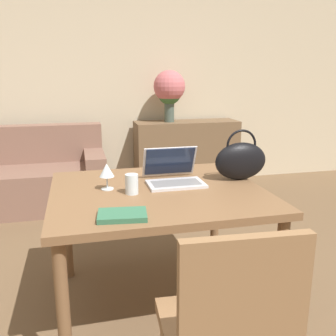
{
  "coord_description": "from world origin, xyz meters",
  "views": [
    {
      "loc": [
        -0.32,
        -1.35,
        1.36
      ],
      "look_at": [
        0.17,
        0.61,
        0.85
      ],
      "focal_mm": 40.0,
      "sensor_mm": 36.0,
      "label": 1
    }
  ],
  "objects_px": {
    "drinking_glass": "(132,184)",
    "handbag": "(241,160)",
    "laptop": "(173,173)",
    "couch": "(25,180)",
    "flower_vase": "(169,89)",
    "chair": "(229,328)",
    "wine_glass": "(107,171)"
  },
  "relations": [
    {
      "from": "laptop",
      "to": "handbag",
      "type": "bearing_deg",
      "value": -6.06
    },
    {
      "from": "couch",
      "to": "handbag",
      "type": "relative_size",
      "value": 4.98
    },
    {
      "from": "laptop",
      "to": "drinking_glass",
      "type": "bearing_deg",
      "value": -148.79
    },
    {
      "from": "couch",
      "to": "wine_glass",
      "type": "xyz_separation_m",
      "value": [
        0.7,
        -1.94,
        0.54
      ]
    },
    {
      "from": "chair",
      "to": "flower_vase",
      "type": "xyz_separation_m",
      "value": [
        0.58,
        3.18,
        0.69
      ]
    },
    {
      "from": "flower_vase",
      "to": "couch",
      "type": "bearing_deg",
      "value": -170.67
    },
    {
      "from": "drinking_glass",
      "to": "couch",
      "type": "bearing_deg",
      "value": 111.82
    },
    {
      "from": "couch",
      "to": "handbag",
      "type": "xyz_separation_m",
      "value": [
        1.5,
        -1.92,
        0.56
      ]
    },
    {
      "from": "laptop",
      "to": "handbag",
      "type": "xyz_separation_m",
      "value": [
        0.41,
        -0.04,
        0.06
      ]
    },
    {
      "from": "chair",
      "to": "laptop",
      "type": "bearing_deg",
      "value": 90.11
    },
    {
      "from": "chair",
      "to": "wine_glass",
      "type": "relative_size",
      "value": 6.01
    },
    {
      "from": "laptop",
      "to": "flower_vase",
      "type": "xyz_separation_m",
      "value": [
        0.51,
        2.14,
        0.4
      ]
    },
    {
      "from": "laptop",
      "to": "chair",
      "type": "bearing_deg",
      "value": -93.56
    },
    {
      "from": "laptop",
      "to": "couch",
      "type": "bearing_deg",
      "value": 120.11
    },
    {
      "from": "laptop",
      "to": "wine_glass",
      "type": "relative_size",
      "value": 2.2
    },
    {
      "from": "couch",
      "to": "wine_glass",
      "type": "distance_m",
      "value": 2.13
    },
    {
      "from": "couch",
      "to": "laptop",
      "type": "relative_size",
      "value": 4.94
    },
    {
      "from": "couch",
      "to": "drinking_glass",
      "type": "height_order",
      "value": "drinking_glass"
    },
    {
      "from": "couch",
      "to": "wine_glass",
      "type": "height_order",
      "value": "wine_glass"
    },
    {
      "from": "couch",
      "to": "chair",
      "type": "bearing_deg",
      "value": -70.62
    },
    {
      "from": "drinking_glass",
      "to": "flower_vase",
      "type": "distance_m",
      "value": 2.47
    },
    {
      "from": "laptop",
      "to": "wine_glass",
      "type": "bearing_deg",
      "value": -172.02
    },
    {
      "from": "couch",
      "to": "laptop",
      "type": "distance_m",
      "value": 2.23
    },
    {
      "from": "drinking_glass",
      "to": "handbag",
      "type": "distance_m",
      "value": 0.7
    },
    {
      "from": "laptop",
      "to": "wine_glass",
      "type": "height_order",
      "value": "laptop"
    },
    {
      "from": "drinking_glass",
      "to": "handbag",
      "type": "xyz_separation_m",
      "value": [
        0.69,
        0.12,
        0.07
      ]
    },
    {
      "from": "flower_vase",
      "to": "wine_glass",
      "type": "bearing_deg",
      "value": -112.42
    },
    {
      "from": "couch",
      "to": "flower_vase",
      "type": "bearing_deg",
      "value": 9.33
    },
    {
      "from": "handbag",
      "to": "flower_vase",
      "type": "distance_m",
      "value": 2.22
    },
    {
      "from": "wine_glass",
      "to": "chair",
      "type": "bearing_deg",
      "value": -71.44
    },
    {
      "from": "couch",
      "to": "handbag",
      "type": "distance_m",
      "value": 2.51
    },
    {
      "from": "chair",
      "to": "drinking_glass",
      "type": "xyz_separation_m",
      "value": [
        -0.21,
        0.87,
        0.29
      ]
    }
  ]
}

